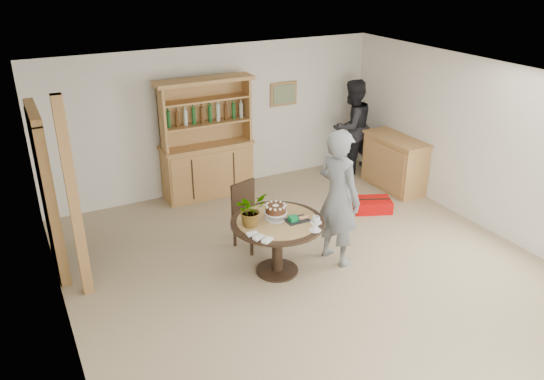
% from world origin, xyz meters
% --- Properties ---
extents(ground, '(7.00, 7.00, 0.00)m').
position_xyz_m(ground, '(0.00, 0.00, 0.00)').
color(ground, tan).
rests_on(ground, ground).
extents(room_shell, '(6.04, 7.04, 2.52)m').
position_xyz_m(room_shell, '(0.00, 0.01, 1.74)').
color(room_shell, white).
rests_on(room_shell, ground).
extents(doorway, '(0.13, 1.10, 2.18)m').
position_xyz_m(doorway, '(-2.93, 2.00, 1.11)').
color(doorway, black).
rests_on(doorway, ground).
extents(pine_post, '(0.12, 0.12, 2.50)m').
position_xyz_m(pine_post, '(-2.70, 1.20, 1.25)').
color(pine_post, tan).
rests_on(pine_post, ground).
extents(hutch, '(1.62, 0.54, 2.04)m').
position_xyz_m(hutch, '(-0.30, 3.24, 0.69)').
color(hutch, tan).
rests_on(hutch, ground).
extents(sideboard, '(0.54, 1.26, 0.94)m').
position_xyz_m(sideboard, '(2.74, 2.00, 0.47)').
color(sideboard, tan).
rests_on(sideboard, ground).
extents(dining_table, '(1.20, 1.20, 0.76)m').
position_xyz_m(dining_table, '(-0.40, 0.52, 0.60)').
color(dining_table, black).
rests_on(dining_table, ground).
extents(dining_chair, '(0.52, 0.52, 0.95)m').
position_xyz_m(dining_chair, '(-0.42, 1.35, 0.54)').
color(dining_chair, black).
rests_on(dining_chair, ground).
extents(birthday_cake, '(0.30, 0.30, 0.20)m').
position_xyz_m(birthday_cake, '(-0.40, 0.57, 0.88)').
color(birthday_cake, white).
rests_on(birthday_cake, dining_table).
extents(flower_vase, '(0.47, 0.44, 0.42)m').
position_xyz_m(flower_vase, '(-0.75, 0.57, 0.97)').
color(flower_vase, '#3F7233').
rests_on(flower_vase, dining_table).
extents(gift_tray, '(0.30, 0.20, 0.08)m').
position_xyz_m(gift_tray, '(-0.18, 0.40, 0.79)').
color(gift_tray, black).
rests_on(gift_tray, dining_table).
extents(coffee_cup_a, '(0.15, 0.15, 0.09)m').
position_xyz_m(coffee_cup_a, '(0.00, 0.24, 0.80)').
color(coffee_cup_a, white).
rests_on(coffee_cup_a, dining_table).
extents(coffee_cup_b, '(0.15, 0.15, 0.08)m').
position_xyz_m(coffee_cup_b, '(-0.12, 0.07, 0.79)').
color(coffee_cup_b, white).
rests_on(coffee_cup_b, dining_table).
extents(napkins, '(0.24, 0.33, 0.03)m').
position_xyz_m(napkins, '(-0.81, 0.21, 0.77)').
color(napkins, white).
rests_on(napkins, dining_table).
extents(teen_boy, '(0.59, 0.77, 1.87)m').
position_xyz_m(teen_boy, '(0.45, 0.42, 0.93)').
color(teen_boy, slate).
rests_on(teen_boy, ground).
extents(adult_person, '(0.97, 0.81, 1.78)m').
position_xyz_m(adult_person, '(2.50, 3.00, 0.89)').
color(adult_person, black).
rests_on(adult_person, ground).
extents(red_suitcase, '(0.71, 0.60, 0.21)m').
position_xyz_m(red_suitcase, '(1.83, 1.41, 0.10)').
color(red_suitcase, red).
rests_on(red_suitcase, ground).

